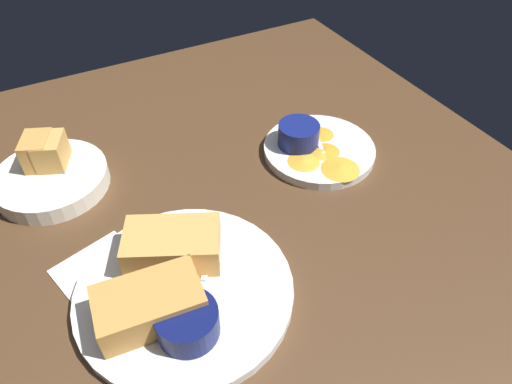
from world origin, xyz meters
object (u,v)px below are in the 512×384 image
(sandwich_half_near, at_px, (173,245))
(bread_basket_rear, at_px, (50,174))
(spoon_by_gravy_ramekin, at_px, (313,130))
(plate_chips_companion, at_px, (319,150))
(ramekin_dark_sauce, at_px, (187,322))
(plate_sandwich_main, at_px, (185,291))
(sandwich_half_far, at_px, (150,305))
(ramekin_light_gravy, at_px, (299,134))
(spoon_by_dark_ramekin, at_px, (201,289))

(sandwich_half_near, bearing_deg, bread_basket_rear, 115.22)
(spoon_by_gravy_ramekin, bearing_deg, plate_chips_companion, -106.75)
(ramekin_dark_sauce, bearing_deg, bread_basket_rear, 104.13)
(plate_sandwich_main, bearing_deg, sandwich_half_far, -157.74)
(ramekin_light_gravy, height_order, bread_basket_rear, bread_basket_rear)
(ramekin_light_gravy, xyz_separation_m, bread_basket_rear, (-0.41, 0.12, -0.01))
(plate_sandwich_main, relative_size, sandwich_half_far, 2.10)
(plate_chips_companion, xyz_separation_m, spoon_by_gravy_ramekin, (0.01, 0.04, 0.01))
(ramekin_dark_sauce, relative_size, spoon_by_gravy_ramekin, 0.79)
(ramekin_light_gravy, bearing_deg, plate_chips_companion, -39.81)
(spoon_by_dark_ramekin, bearing_deg, ramekin_dark_sauce, -127.43)
(ramekin_dark_sauce, xyz_separation_m, spoon_by_gravy_ramekin, (0.36, 0.27, -0.02))
(sandwich_half_near, height_order, spoon_by_gravy_ramekin, sandwich_half_near)
(sandwich_half_near, xyz_separation_m, bread_basket_rear, (-0.12, 0.26, -0.02))
(spoon_by_dark_ramekin, bearing_deg, bread_basket_rear, 111.73)
(spoon_by_dark_ramekin, bearing_deg, sandwich_half_far, -175.62)
(sandwich_half_near, xyz_separation_m, sandwich_half_far, (-0.06, -0.08, 0.00))
(spoon_by_dark_ramekin, relative_size, ramekin_light_gravy, 1.18)
(sandwich_half_far, bearing_deg, sandwich_half_near, 52.26)
(sandwich_half_near, xyz_separation_m, spoon_by_gravy_ramekin, (0.33, 0.16, -0.02))
(spoon_by_dark_ramekin, xyz_separation_m, bread_basket_rear, (-0.13, 0.33, 0.00))
(sandwich_half_far, distance_m, spoon_by_gravy_ramekin, 0.46)
(sandwich_half_far, bearing_deg, plate_chips_companion, 26.54)
(plate_sandwich_main, xyz_separation_m, plate_chips_companion, (0.33, 0.17, 0.00))
(bread_basket_rear, bearing_deg, spoon_by_dark_ramekin, -68.27)
(spoon_by_dark_ramekin, bearing_deg, sandwich_half_near, 97.80)
(ramekin_light_gravy, bearing_deg, sandwich_half_far, -148.44)
(plate_chips_companion, distance_m, ramekin_light_gravy, 0.05)
(sandwich_half_near, height_order, ramekin_light_gravy, sandwich_half_near)
(plate_sandwich_main, relative_size, sandwich_half_near, 1.95)
(spoon_by_gravy_ramekin, relative_size, bread_basket_rear, 0.53)
(sandwich_half_far, bearing_deg, ramekin_dark_sauce, -52.26)
(plate_sandwich_main, distance_m, bread_basket_rear, 0.33)
(sandwich_half_near, distance_m, ramekin_light_gravy, 0.32)
(plate_sandwich_main, relative_size, ramekin_light_gravy, 3.96)
(sandwich_half_far, relative_size, bread_basket_rear, 0.75)
(ramekin_dark_sauce, relative_size, plate_chips_companion, 0.39)
(ramekin_dark_sauce, distance_m, ramekin_light_gravy, 0.41)
(sandwich_half_far, xyz_separation_m, spoon_by_gravy_ramekin, (0.39, 0.23, -0.02))
(sandwich_half_near, xyz_separation_m, ramekin_dark_sauce, (-0.03, -0.12, -0.00))
(ramekin_light_gravy, bearing_deg, spoon_by_gravy_ramekin, 22.21)
(spoon_by_gravy_ramekin, bearing_deg, sandwich_half_near, -154.91)
(ramekin_dark_sauce, distance_m, bread_basket_rear, 0.39)
(plate_chips_companion, bearing_deg, ramekin_dark_sauce, -146.30)
(plate_sandwich_main, height_order, spoon_by_dark_ramekin, spoon_by_dark_ramekin)
(plate_sandwich_main, bearing_deg, ramekin_light_gravy, 33.00)
(plate_sandwich_main, distance_m, sandwich_half_near, 0.06)
(spoon_by_dark_ramekin, bearing_deg, spoon_by_gravy_ramekin, 35.02)
(plate_sandwich_main, xyz_separation_m, spoon_by_dark_ramekin, (0.02, -0.02, 0.01))
(sandwich_half_near, distance_m, sandwich_half_far, 0.10)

